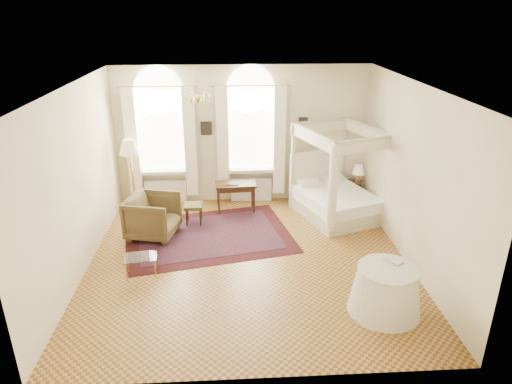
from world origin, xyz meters
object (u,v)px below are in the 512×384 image
writing_desk (236,187)px  side_table (386,290)px  stool (193,208)px  canopy_bed (337,197)px  floor_lamp (130,151)px  coffee_table (141,258)px  nightstand (353,192)px  armchair (153,216)px

writing_desk → side_table: (2.28, -3.99, -0.21)m
stool → writing_desk: bearing=33.4°
canopy_bed → floor_lamp: 4.81m
floor_lamp → canopy_bed: bearing=-5.3°
coffee_table → side_table: size_ratio=0.54×
writing_desk → nightstand: bearing=6.6°
floor_lamp → coffee_table: bearing=-77.6°
armchair → floor_lamp: 1.73m
nightstand → coffee_table: (-4.64, -3.05, 0.07)m
armchair → side_table: armchair is taller
nightstand → armchair: bearing=-162.0°
canopy_bed → writing_desk: canopy_bed is taller
nightstand → writing_desk: 2.93m
canopy_bed → stool: (-3.26, -0.23, -0.08)m
writing_desk → stool: 1.16m
floor_lamp → side_table: floor_lamp is taller
nightstand → writing_desk: bearing=-173.4°
canopy_bed → floor_lamp: size_ratio=1.29×
armchair → floor_lamp: floor_lamp is taller
writing_desk → side_table: side_table is taller
writing_desk → coffee_table: writing_desk is taller
armchair → floor_lamp: (-0.61, 1.21, 1.07)m
writing_desk → armchair: 2.11m
floor_lamp → writing_desk: bearing=-1.0°
nightstand → floor_lamp: 5.40m
writing_desk → armchair: armchair is taller
writing_desk → coffee_table: 3.24m
armchair → coffee_table: (-0.00, -1.54, -0.10)m
armchair → nightstand: bearing=-58.9°
nightstand → floor_lamp: bearing=-176.8°
canopy_bed → side_table: size_ratio=2.01×
nightstand → canopy_bed: bearing=-128.4°
canopy_bed → stool: 3.27m
canopy_bed → writing_desk: 2.35m
nightstand → side_table: side_table is taller
coffee_table → nightstand: bearing=33.3°
canopy_bed → coffee_table: 4.68m
writing_desk → coffee_table: bearing=-122.8°
canopy_bed → floor_lamp: (-4.67, 0.43, 1.05)m
nightstand → stool: (-3.84, -0.96, 0.11)m
armchair → coffee_table: bearing=-166.9°
stool → coffee_table: size_ratio=0.76×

